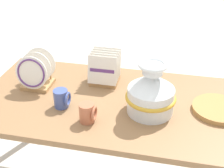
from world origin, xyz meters
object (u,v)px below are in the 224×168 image
at_px(dish_rack_round_plates, 36,75).
at_px(ceramic_vase, 151,92).
at_px(mug_terracotta_glaze, 88,113).
at_px(dish_rack_square_plates, 105,71).
at_px(wicker_charger_stack, 218,109).
at_px(mug_cobalt_glaze, 62,99).

bearing_deg(dish_rack_round_plates, ceramic_vase, -9.10).
bearing_deg(mug_terracotta_glaze, ceramic_vase, 27.29).
xyz_separation_m(dish_rack_square_plates, mug_terracotta_glaze, (0.01, -0.42, -0.03)).
xyz_separation_m(dish_rack_round_plates, dish_rack_square_plates, (0.40, 0.15, -0.01)).
distance_m(wicker_charger_stack, mug_cobalt_glaze, 0.86).
bearing_deg(ceramic_vase, dish_rack_square_plates, 139.98).
height_order(dish_rack_round_plates, dish_rack_square_plates, dish_rack_round_plates).
distance_m(ceramic_vase, mug_terracotta_glaze, 0.35).
distance_m(ceramic_vase, dish_rack_round_plates, 0.72).
bearing_deg(mug_cobalt_glaze, ceramic_vase, 6.88).
height_order(dish_rack_square_plates, mug_terracotta_glaze, dish_rack_square_plates).
relative_size(ceramic_vase, mug_cobalt_glaze, 2.83).
xyz_separation_m(ceramic_vase, wicker_charger_stack, (0.37, 0.08, -0.11)).
bearing_deg(wicker_charger_stack, mug_cobalt_glaze, -170.66).
xyz_separation_m(ceramic_vase, mug_terracotta_glaze, (-0.31, -0.16, -0.07)).
distance_m(dish_rack_round_plates, dish_rack_square_plates, 0.42).
relative_size(ceramic_vase, dish_rack_square_plates, 1.47).
xyz_separation_m(dish_rack_round_plates, mug_cobalt_glaze, (0.23, -0.17, -0.03)).
distance_m(dish_rack_round_plates, mug_cobalt_glaze, 0.29).
xyz_separation_m(ceramic_vase, dish_rack_square_plates, (-0.32, 0.26, -0.05)).
bearing_deg(ceramic_vase, mug_terracotta_glaze, -152.71).
bearing_deg(dish_rack_square_plates, wicker_charger_stack, -15.05).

